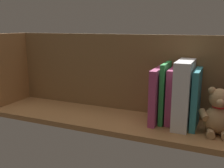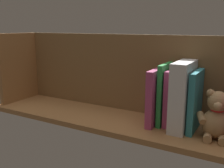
{
  "view_description": "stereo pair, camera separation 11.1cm",
  "coord_description": "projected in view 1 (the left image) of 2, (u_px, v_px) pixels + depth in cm",
  "views": [
    {
      "loc": [
        -43.31,
        99.16,
        39.1
      ],
      "look_at": [
        0.0,
        0.0,
        14.84
      ],
      "focal_mm": 41.8,
      "sensor_mm": 36.0,
      "label": 1
    },
    {
      "loc": [
        -53.22,
        94.21,
        39.1
      ],
      "look_at": [
        0.0,
        0.0,
        14.84
      ],
      "focal_mm": 41.8,
      "sensor_mm": 36.0,
      "label": 2
    }
  ],
  "objects": [
    {
      "name": "ground_plane",
      "position": [
        112.0,
        119.0,
        1.14
      ],
      "size": [
        117.79,
        29.67,
        2.2
      ],
      "primitive_type": "cube",
      "color": "#9E6B3D"
    },
    {
      "name": "shelf_back_panel",
      "position": [
        123.0,
        73.0,
        1.22
      ],
      "size": [
        117.79,
        1.5,
        35.39
      ],
      "primitive_type": "cube",
      "color": "brown",
      "rests_on": "ground_plane"
    },
    {
      "name": "shelf_side_divider",
      "position": [
        10.0,
        69.0,
        1.32
      ],
      "size": [
        2.4,
        23.67,
        35.39
      ],
      "primitive_type": "cube",
      "color": "#9E6B3D",
      "rests_on": "ground_plane"
    },
    {
      "name": "teddy_bear",
      "position": [
        218.0,
        114.0,
        0.95
      ],
      "size": [
        14.17,
        12.03,
        17.57
      ],
      "rotation": [
        0.0,
        0.0,
        0.12
      ],
      "color": "tan",
      "rests_on": "ground_plane"
    },
    {
      "name": "book_2",
      "position": [
        196.0,
        99.0,
        1.01
      ],
      "size": [
        2.21,
        16.33,
        22.88
      ],
      "primitive_type": "cube",
      "color": "teal",
      "rests_on": "ground_plane"
    },
    {
      "name": "dictionary_thick_white",
      "position": [
        184.0,
        94.0,
        1.02
      ],
      "size": [
        5.95,
        18.17,
        26.17
      ],
      "primitive_type": "cube",
      "color": "silver",
      "rests_on": "ground_plane"
    },
    {
      "name": "book_3",
      "position": [
        172.0,
        96.0,
        1.06
      ],
      "size": [
        2.75,
        13.49,
        22.36
      ],
      "primitive_type": "cube",
      "color": "#B23F72",
      "rests_on": "ground_plane"
    },
    {
      "name": "book_4",
      "position": [
        165.0,
        93.0,
        1.07
      ],
      "size": [
        1.76,
        14.22,
        24.57
      ],
      "primitive_type": "cube",
      "color": "green",
      "rests_on": "ground_plane"
    },
    {
      "name": "book_5",
      "position": [
        157.0,
        95.0,
        1.07
      ],
      "size": [
        2.76,
        17.3,
        22.47
      ],
      "primitive_type": "cube",
      "color": "#B23F72",
      "rests_on": "ground_plane"
    }
  ]
}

